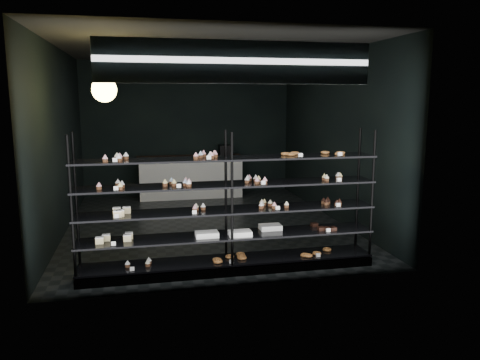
# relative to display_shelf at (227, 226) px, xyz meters

# --- Properties ---
(room) EXTENTS (5.01, 6.01, 3.20)m
(room) POSITION_rel_display_shelf_xyz_m (0.05, 2.45, 0.97)
(room) COLOR black
(room) RESTS_ON ground
(display_shelf) EXTENTS (4.00, 0.50, 1.91)m
(display_shelf) POSITION_rel_display_shelf_xyz_m (0.00, 0.00, 0.00)
(display_shelf) COLOR black
(display_shelf) RESTS_ON room
(signage) EXTENTS (3.30, 0.05, 0.50)m
(signage) POSITION_rel_display_shelf_xyz_m (0.05, -0.48, 2.12)
(signage) COLOR #0B0F39
(signage) RESTS_ON room
(pendant_lamp) EXTENTS (0.35, 0.35, 0.91)m
(pendant_lamp) POSITION_rel_display_shelf_xyz_m (-1.57, 0.99, 1.82)
(pendant_lamp) COLOR black
(pendant_lamp) RESTS_ON room
(service_counter) EXTENTS (2.49, 0.65, 1.23)m
(service_counter) POSITION_rel_display_shelf_xyz_m (0.06, 4.95, -0.13)
(service_counter) COLOR beige
(service_counter) RESTS_ON room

